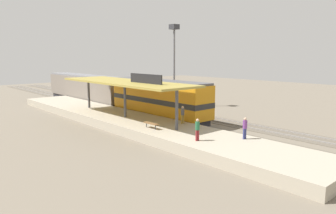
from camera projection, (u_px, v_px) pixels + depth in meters
ground_plane at (171, 117)px, 38.40m from camera, size 120.00×120.00×0.00m
track_near at (159, 119)px, 37.09m from camera, size 3.20×110.00×0.16m
track_far at (187, 114)px, 40.10m from camera, size 3.20×110.00×0.16m
platform at (125, 121)px, 34.00m from camera, size 6.00×44.00×0.90m
station_canopy at (125, 83)px, 33.29m from camera, size 5.20×18.00×4.70m
platform_bench at (151, 124)px, 28.41m from camera, size 0.44×1.70×0.50m
locomotive at (159, 99)px, 36.69m from camera, size 2.93×14.43×4.44m
passenger_carriage_single at (85, 88)px, 50.00m from camera, size 2.90×20.00×4.24m
light_mast at (174, 48)px, 45.16m from camera, size 1.10×1.10×11.70m
person_waiting at (245, 127)px, 24.72m from camera, size 0.34×0.34×1.71m
person_walking at (183, 114)px, 30.37m from camera, size 0.34×0.34×1.71m
person_boarding at (197, 128)px, 24.21m from camera, size 0.34×0.34×1.71m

